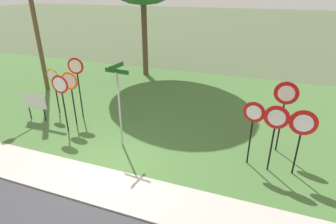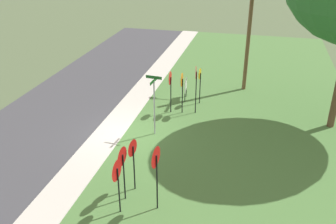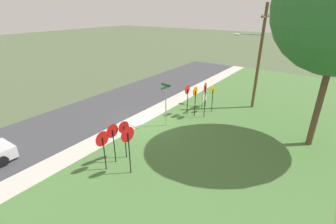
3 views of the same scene
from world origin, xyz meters
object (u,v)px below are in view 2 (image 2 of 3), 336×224
stop_sign_far_left (200,79)px  stop_sign_far_center (182,84)px  stop_sign_near_left (196,79)px  yield_sign_far_left (133,153)px  notice_board (186,86)px  yield_sign_near_right (122,161)px  yield_sign_near_left (117,174)px  utility_pole (247,20)px  street_name_post (154,100)px  yield_sign_far_right (156,163)px  stop_sign_near_right (170,83)px

stop_sign_far_left → stop_sign_far_center: stop_sign_far_center is taller
stop_sign_near_left → yield_sign_far_left: (7.51, -1.11, -0.35)m
stop_sign_near_left → notice_board: (-1.75, -0.90, -1.19)m
stop_sign_far_left → yield_sign_near_right: yield_sign_near_right is taller
yield_sign_near_left → yield_sign_far_left: bearing=179.2°
utility_pole → stop_sign_near_left: bearing=-28.4°
stop_sign_near_left → yield_sign_far_left: bearing=-19.3°
street_name_post → utility_pole: 8.60m
yield_sign_near_right → utility_pole: (-12.47, 3.60, 2.77)m
yield_sign_far_right → utility_pole: bearing=176.9°
stop_sign_far_center → utility_pole: size_ratio=0.29×
utility_pole → yield_sign_far_right: bearing=-10.0°
yield_sign_near_left → utility_pole: 13.98m
stop_sign_far_left → street_name_post: bearing=-16.7°
street_name_post → notice_board: street_name_post is taller
yield_sign_near_left → notice_board: size_ratio=1.79×
utility_pole → notice_board: bearing=-51.8°
stop_sign_far_center → yield_sign_far_left: (7.32, -0.38, -0.06)m
stop_sign_near_right → yield_sign_near_right: bearing=-1.5°
stop_sign_near_left → yield_sign_far_right: bearing=-10.3°
stop_sign_far_left → notice_board: bearing=-110.0°
stop_sign_far_center → street_name_post: size_ratio=0.76×
stop_sign_near_right → yield_sign_far_right: bearing=7.9°
yield_sign_near_right → yield_sign_far_left: 0.70m
stop_sign_near_right → notice_board: 2.27m
notice_board → utility_pole: bearing=122.6°
stop_sign_near_left → yield_sign_near_right: stop_sign_near_left is taller
yield_sign_far_left → street_name_post: street_name_post is taller
stop_sign_far_center → yield_sign_near_right: bearing=-7.2°
yield_sign_near_left → street_name_post: bearing=-173.7°
stop_sign_far_left → yield_sign_near_right: size_ratio=0.95×
yield_sign_near_left → street_name_post: size_ratio=0.71×
stop_sign_near_left → street_name_post: bearing=-38.7°
yield_sign_far_right → stop_sign_far_left: bearing=-172.8°
yield_sign_near_left → yield_sign_far_left: 1.44m
yield_sign_near_right → yield_sign_far_left: (-0.67, 0.17, -0.04)m
yield_sign_far_right → street_name_post: size_ratio=0.84×
yield_sign_far_left → notice_board: 9.30m
yield_sign_near_left → yield_sign_far_right: size_ratio=0.84×
stop_sign_far_left → yield_sign_far_left: size_ratio=0.97×
yield_sign_near_left → yield_sign_far_right: bearing=115.1°
utility_pole → stop_sign_near_right: bearing=-39.1°
yield_sign_far_left → stop_sign_far_center: bearing=-173.1°
stop_sign_near_right → yield_sign_near_right: stop_sign_near_right is taller
yield_sign_far_right → street_name_post: street_name_post is taller
stop_sign_far_center → yield_sign_far_right: size_ratio=0.90×
stop_sign_far_center → utility_pole: (-4.48, 3.05, 2.75)m
street_name_post → yield_sign_far_left: bearing=11.1°
stop_sign_near_left → street_name_post: street_name_post is taller
stop_sign_far_left → yield_sign_far_left: bearing=-4.0°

